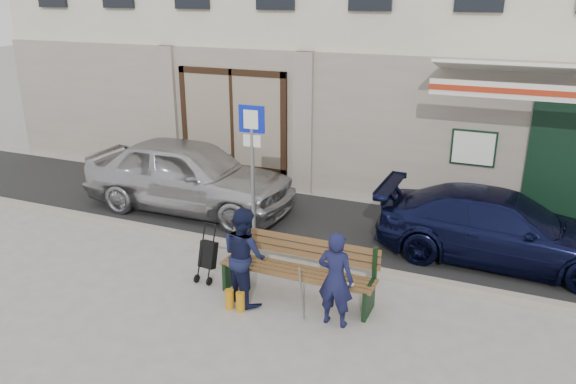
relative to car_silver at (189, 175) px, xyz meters
The scene contains 10 objects.
ground 4.37m from the car_silver, 41.98° to the right, with size 80.00×80.00×0.00m, color #9E9991.
asphalt_lane 3.30m from the car_silver, ahead, with size 60.00×3.20×0.01m, color #282828.
curb 3.55m from the car_silver, 23.31° to the right, with size 60.00×0.18×0.12m, color #9E9384.
car_silver is the anchor object (origin of this frame).
car_navy 6.24m from the car_silver, ahead, with size 1.71×4.20×1.22m, color black.
parking_sign 2.49m from the car_silver, 26.99° to the right, with size 0.48×0.08×2.58m.
bench 4.34m from the car_silver, 36.25° to the right, with size 2.40×1.17×0.98m.
man 5.23m from the car_silver, 35.05° to the right, with size 0.51×0.33×1.40m, color #15173A.
woman 4.07m from the car_silver, 45.86° to the right, with size 0.72×0.56×1.49m, color #121632.
stroller 3.26m from the car_silver, 52.33° to the right, with size 0.29×0.40×0.94m.
Camera 1 is at (3.18, -6.66, 4.39)m, focal length 35.00 mm.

